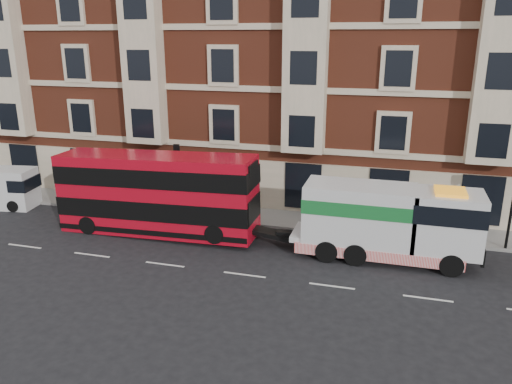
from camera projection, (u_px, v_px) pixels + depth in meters
ground at (245, 275)px, 22.85m from camera, size 120.00×120.00×0.00m
sidewalk at (281, 219)px, 29.72m from camera, size 90.00×3.00×0.15m
victorian_terrace at (316, 43)px, 33.51m from camera, size 45.00×12.00×20.40m
lamp_post_west at (178, 175)px, 29.31m from camera, size 0.35×0.15×4.35m
double_decker_bus at (157, 193)px, 27.00m from camera, size 10.98×2.52×4.45m
tow_truck at (385, 221)px, 23.98m from camera, size 8.79×2.60×3.66m
pedestrian at (178, 194)px, 31.58m from camera, size 0.57×0.37×1.54m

